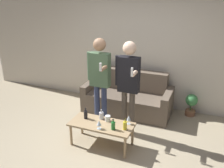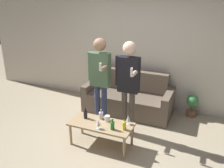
{
  "view_description": "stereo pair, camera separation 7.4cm",
  "coord_description": "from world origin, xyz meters",
  "views": [
    {
      "loc": [
        1.46,
        -3.08,
        2.52
      ],
      "look_at": [
        -0.06,
        0.68,
        0.95
      ],
      "focal_mm": 40.0,
      "sensor_mm": 36.0,
      "label": 1
    },
    {
      "loc": [
        1.53,
        -3.05,
        2.52
      ],
      "look_at": [
        -0.06,
        0.68,
        0.95
      ],
      "focal_mm": 40.0,
      "sensor_mm": 36.0,
      "label": 2
    }
  ],
  "objects": [
    {
      "name": "wine_glass_far",
      "position": [
        -0.03,
        0.05,
        0.51
      ],
      "size": [
        0.08,
        0.08,
        0.15
      ],
      "color": "silver",
      "rests_on": "coffee_table"
    },
    {
      "name": "ground_plane",
      "position": [
        0.0,
        0.0,
        0.0
      ],
      "size": [
        16.0,
        16.0,
        0.0
      ],
      "primitive_type": "plane",
      "color": "tan"
    },
    {
      "name": "bottle_dark",
      "position": [
        0.19,
        0.11,
        0.49
      ],
      "size": [
        0.07,
        0.07,
        0.18
      ],
      "color": "#23752D",
      "rests_on": "coffee_table"
    },
    {
      "name": "wine_glass_near",
      "position": [
        0.37,
        0.37,
        0.52
      ],
      "size": [
        0.07,
        0.07,
        0.16
      ],
      "color": "silver",
      "rests_on": "coffee_table"
    },
    {
      "name": "bottle_yellow",
      "position": [
        -0.12,
        0.36,
        0.48
      ],
      "size": [
        0.08,
        0.08,
        0.17
      ],
      "color": "silver",
      "rests_on": "coffee_table"
    },
    {
      "name": "bottle_orange",
      "position": [
        -0.38,
        0.27,
        0.49
      ],
      "size": [
        0.06,
        0.06,
        0.2
      ],
      "color": "black",
      "rests_on": "coffee_table"
    },
    {
      "name": "coffee_table",
      "position": [
        -0.06,
        0.21,
        0.37
      ],
      "size": [
        1.07,
        0.48,
        0.41
      ],
      "color": "tan",
      "rests_on": "ground_plane"
    },
    {
      "name": "couch",
      "position": [
        -0.06,
        1.6,
        0.31
      ],
      "size": [
        1.85,
        0.8,
        0.86
      ],
      "color": "#6B5B4C",
      "rests_on": "ground_plane"
    },
    {
      "name": "wall_back",
      "position": [
        0.0,
        2.08,
        1.35
      ],
      "size": [
        8.0,
        0.06,
        2.7
      ],
      "color": "beige",
      "rests_on": "ground_plane"
    },
    {
      "name": "potted_plant",
      "position": [
        1.23,
        1.89,
        0.28
      ],
      "size": [
        0.25,
        0.25,
        0.47
      ],
      "color": "#936042",
      "rests_on": "ground_plane"
    },
    {
      "name": "bottle_green",
      "position": [
        0.36,
        0.18,
        0.49
      ],
      "size": [
        0.06,
        0.06,
        0.19
      ],
      "color": "yellow",
      "rests_on": "coffee_table"
    },
    {
      "name": "cup_on_table",
      "position": [
        0.01,
        0.33,
        0.46
      ],
      "size": [
        0.09,
        0.09,
        0.1
      ],
      "color": "white",
      "rests_on": "coffee_table"
    },
    {
      "name": "person_standing_right",
      "position": [
        0.22,
        0.75,
        1.04
      ],
      "size": [
        0.43,
        0.42,
        1.71
      ],
      "color": "brown",
      "rests_on": "ground_plane"
    },
    {
      "name": "person_standing_left",
      "position": [
        -0.35,
        0.8,
        1.04
      ],
      "size": [
        0.43,
        0.43,
        1.71
      ],
      "color": "navy",
      "rests_on": "ground_plane"
    }
  ]
}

